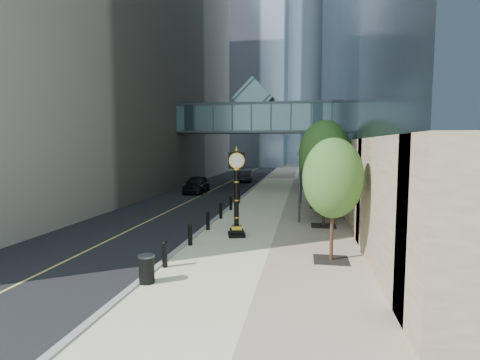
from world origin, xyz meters
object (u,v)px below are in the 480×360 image
object	(u,v)px
pedestrian	(317,200)
car_near	(197,184)
car_far	(246,176)
trash_bin	(147,270)
street_clock	(236,199)

from	to	relation	value
pedestrian	car_near	size ratio (longest dim) A/B	0.38
car_near	car_far	world-z (taller)	car_near
trash_bin	car_far	size ratio (longest dim) A/B	0.21
street_clock	car_far	xyz separation A→B (m)	(-4.05, 28.40, -1.26)
street_clock	trash_bin	bearing A→B (deg)	-120.90
pedestrian	car_far	distance (m)	22.52
pedestrian	car_far	world-z (taller)	pedestrian
pedestrian	car_near	bearing A→B (deg)	-29.32
car_near	car_far	distance (m)	11.99
trash_bin	car_far	bearing A→B (deg)	93.64
trash_bin	car_near	world-z (taller)	car_near
pedestrian	car_far	xyz separation A→B (m)	(-8.30, 20.94, -0.24)
car_near	car_far	size ratio (longest dim) A/B	1.12
car_far	trash_bin	bearing A→B (deg)	88.32
trash_bin	car_near	xyz separation A→B (m)	(-5.26, 23.67, 0.34)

